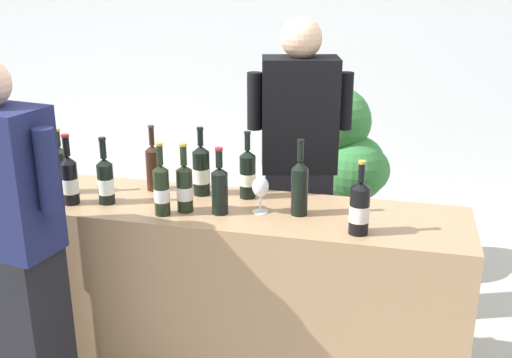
# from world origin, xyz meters

# --- Properties ---
(wall_back) EXTENTS (8.00, 0.10, 2.80)m
(wall_back) POSITION_xyz_m (0.00, 2.60, 1.40)
(wall_back) COLOR silver
(wall_back) RESTS_ON ground_plane
(counter) EXTENTS (2.27, 0.54, 0.93)m
(counter) POSITION_xyz_m (0.00, 0.00, 0.46)
(counter) COLOR #9E7A56
(counter) RESTS_ON ground_plane
(wine_bottle_0) EXTENTS (0.08, 0.08, 0.32)m
(wine_bottle_0) POSITION_xyz_m (-0.55, -0.09, 1.04)
(wine_bottle_0) COLOR black
(wine_bottle_0) RESTS_ON counter
(wine_bottle_1) EXTENTS (0.08, 0.08, 0.32)m
(wine_bottle_1) POSITION_xyz_m (-0.15, -0.09, 1.04)
(wine_bottle_1) COLOR black
(wine_bottle_1) RESTS_ON counter
(wine_bottle_2) EXTENTS (0.08, 0.08, 0.34)m
(wine_bottle_2) POSITION_xyz_m (-0.15, 0.14, 1.05)
(wine_bottle_2) COLOR black
(wine_bottle_2) RESTS_ON counter
(wine_bottle_3) EXTENTS (0.07, 0.07, 0.33)m
(wine_bottle_3) POSITION_xyz_m (-0.40, 0.14, 1.05)
(wine_bottle_3) COLOR black
(wine_bottle_3) RESTS_ON counter
(wine_bottle_4) EXTENTS (0.09, 0.09, 0.32)m
(wine_bottle_4) POSITION_xyz_m (0.64, -0.16, 1.04)
(wine_bottle_4) COLOR black
(wine_bottle_4) RESTS_ON counter
(wine_bottle_5) EXTENTS (0.08, 0.08, 0.34)m
(wine_bottle_5) POSITION_xyz_m (-0.71, -0.13, 1.05)
(wine_bottle_5) COLOR black
(wine_bottle_5) RESTS_ON counter
(wine_bottle_6) EXTENTS (0.08, 0.08, 0.33)m
(wine_bottle_6) POSITION_xyz_m (-0.83, -0.01, 1.05)
(wine_bottle_6) COLOR black
(wine_bottle_6) RESTS_ON counter
(wine_bottle_7) EXTENTS (0.08, 0.08, 0.35)m
(wine_bottle_7) POSITION_xyz_m (0.36, -0.01, 1.06)
(wine_bottle_7) COLOR black
(wine_bottle_7) RESTS_ON counter
(wine_bottle_8) EXTENTS (0.07, 0.07, 0.34)m
(wine_bottle_8) POSITION_xyz_m (-0.24, -0.16, 1.05)
(wine_bottle_8) COLOR black
(wine_bottle_8) RESTS_ON counter
(wine_bottle_9) EXTENTS (0.08, 0.08, 0.31)m
(wine_bottle_9) POSITION_xyz_m (0.01, -0.08, 1.05)
(wine_bottle_9) COLOR black
(wine_bottle_9) RESTS_ON counter
(wine_bottle_10) EXTENTS (0.08, 0.08, 0.33)m
(wine_bottle_10) POSITION_xyz_m (0.08, 0.15, 1.05)
(wine_bottle_10) COLOR black
(wine_bottle_10) RESTS_ON counter
(wine_glass) EXTENTS (0.08, 0.08, 0.17)m
(wine_glass) POSITION_xyz_m (0.19, -0.03, 1.04)
(wine_glass) COLOR silver
(wine_glass) RESTS_ON counter
(person_server) EXTENTS (0.54, 0.33, 1.76)m
(person_server) POSITION_xyz_m (0.26, 0.58, 0.86)
(person_server) COLOR black
(person_server) RESTS_ON ground_plane
(person_guest) EXTENTS (0.58, 0.31, 1.67)m
(person_guest) POSITION_xyz_m (-0.76, -0.56, 0.81)
(person_guest) COLOR black
(person_guest) RESTS_ON ground_plane
(potted_shrub) EXTENTS (0.57, 0.50, 1.28)m
(potted_shrub) POSITION_xyz_m (0.47, 1.24, 0.77)
(potted_shrub) COLOR brown
(potted_shrub) RESTS_ON ground_plane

